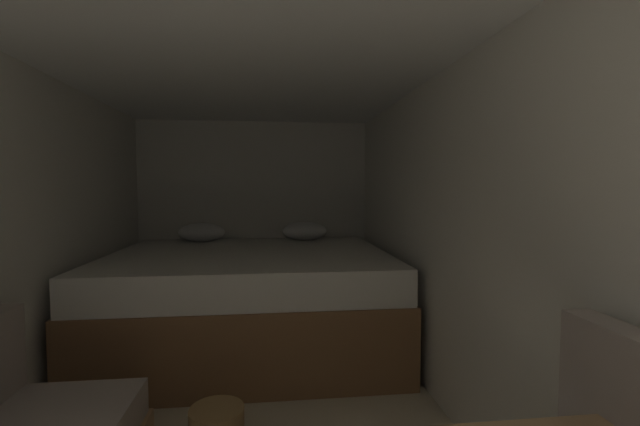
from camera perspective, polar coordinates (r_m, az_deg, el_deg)
wall_back at (r=4.51m, az=-8.95°, el=-0.64°), size 2.50×0.05×2.05m
wall_right at (r=2.37m, az=19.59°, el=-4.51°), size 0.05×4.74×2.05m
ceiling_slab at (r=2.23m, az=-11.82°, el=22.42°), size 2.50×4.74×0.05m
bed at (r=3.62m, az=-9.49°, el=-11.51°), size 2.28×1.88×1.00m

